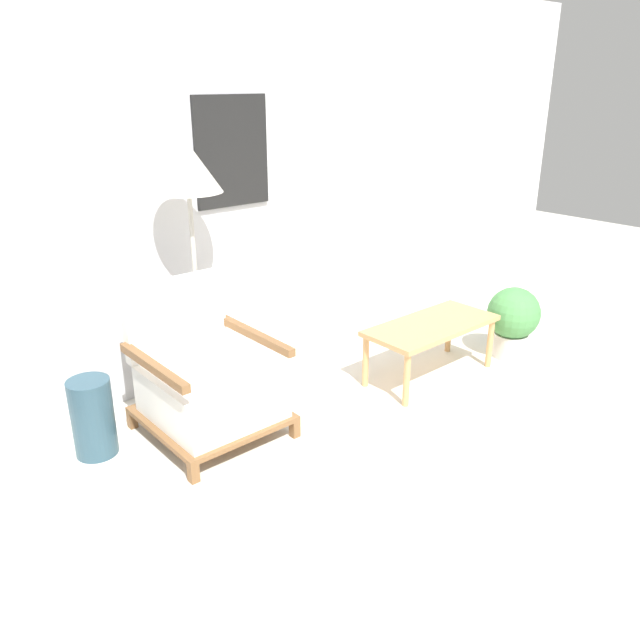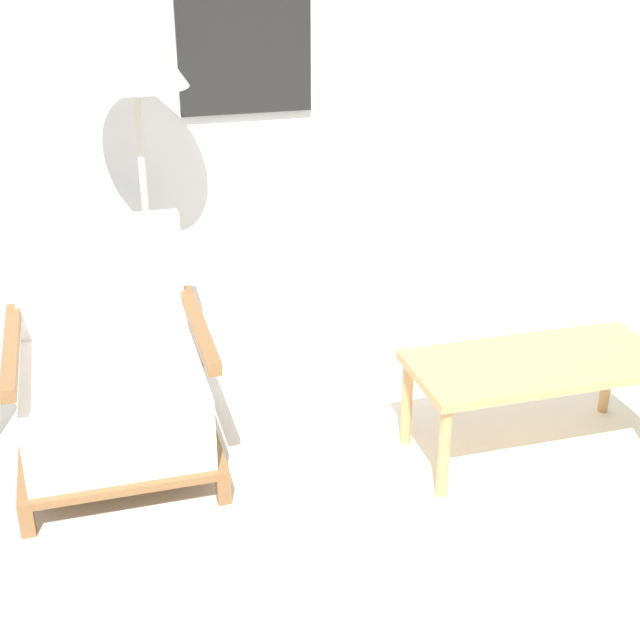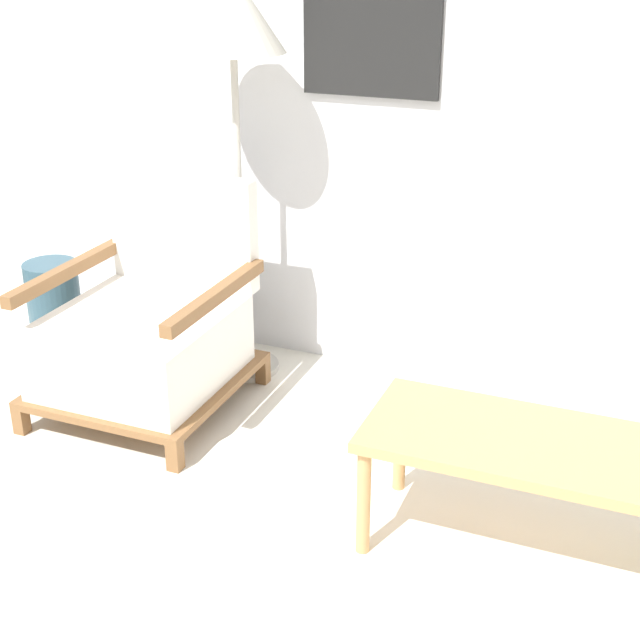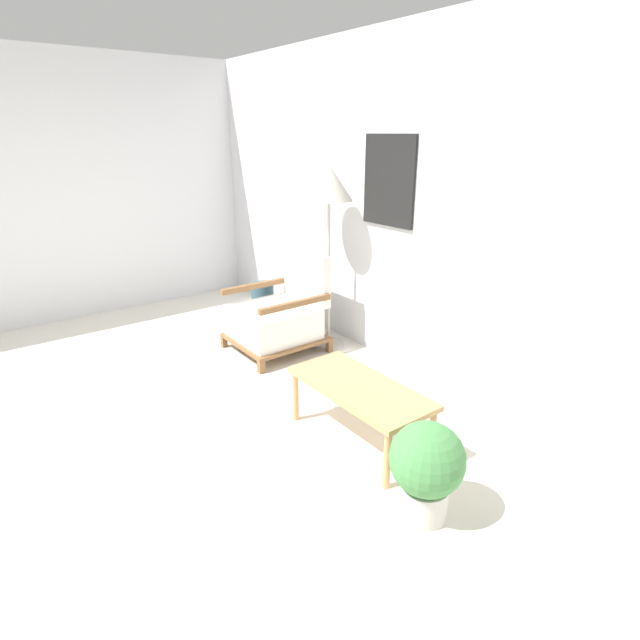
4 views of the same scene
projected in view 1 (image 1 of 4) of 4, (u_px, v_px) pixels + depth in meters
The scene contains 7 objects.
ground_plane at pixel (505, 520), 3.02m from camera, with size 14.00×14.00×0.00m, color silver.
wall_back at pixel (223, 182), 4.21m from camera, with size 8.00×0.09×2.70m.
armchair at pixel (206, 382), 3.69m from camera, with size 0.74×0.79×0.89m.
floor_lamp at pixel (188, 179), 3.72m from camera, with size 0.41×0.41×1.67m.
coffee_table at pixel (431, 330), 4.37m from camera, with size 0.99×0.46×0.41m.
vase at pixel (93, 417), 3.49m from camera, with size 0.24×0.24×0.46m, color #2D4C5B.
potted_plant at pixel (513, 318), 4.71m from camera, with size 0.39×0.39×0.55m.
Camera 1 is at (-2.29, -1.28, 2.00)m, focal length 35.00 mm.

